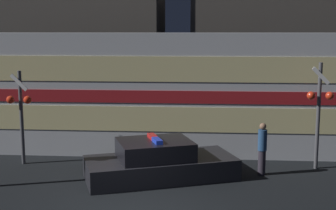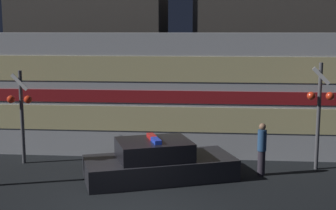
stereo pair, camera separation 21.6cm
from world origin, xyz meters
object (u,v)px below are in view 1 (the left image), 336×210
object	(u,v)px
train	(174,91)
crossing_signal_near	(319,107)
police_car	(159,163)
pedestrian	(262,148)

from	to	relation	value
train	crossing_signal_near	distance (m)	5.32
police_car	pedestrian	size ratio (longest dim) A/B	2.96
police_car	pedestrian	bearing A→B (deg)	-9.35
pedestrian	crossing_signal_near	distance (m)	2.31
train	crossing_signal_near	world-z (taller)	train
crossing_signal_near	train	bearing A→B (deg)	153.44
train	pedestrian	bearing A→B (deg)	-46.83
police_car	pedestrian	distance (m)	3.21
train	police_car	bearing A→B (deg)	-93.20
train	crossing_signal_near	xyz separation A→B (m)	(4.76, -2.38, -0.14)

